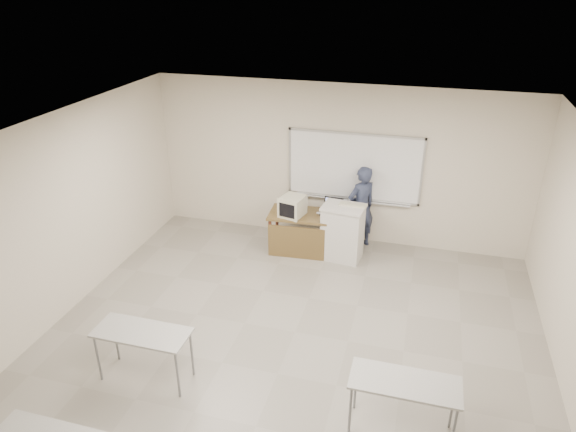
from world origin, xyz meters
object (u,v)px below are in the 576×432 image
(crt_monitor, at_px, (293,206))
(presenter, at_px, (361,207))
(laptop, at_px, (331,210))
(instructor_desk, at_px, (306,227))
(podium, at_px, (342,232))
(mouse, at_px, (319,213))
(whiteboard, at_px, (354,168))
(keyboard, at_px, (353,205))

(crt_monitor, relative_size, presenter, 0.28)
(laptop, bearing_deg, instructor_desk, -139.85)
(podium, distance_m, mouse, 0.55)
(mouse, bearing_deg, laptop, 42.89)
(whiteboard, bearing_deg, mouse, -128.98)
(podium, xyz_separation_m, keyboard, (0.15, 0.08, 0.53))
(crt_monitor, bearing_deg, podium, 14.42)
(laptop, bearing_deg, podium, -37.76)
(podium, xyz_separation_m, crt_monitor, (-0.92, -0.02, 0.41))
(mouse, bearing_deg, whiteboard, 65.65)
(whiteboard, distance_m, podium, 1.23)
(whiteboard, distance_m, instructor_desk, 1.41)
(laptop, relative_size, keyboard, 0.74)
(whiteboard, distance_m, presenter, 0.75)
(whiteboard, xyz_separation_m, laptop, (-0.30, -0.51, -0.67))
(instructor_desk, height_order, presenter, presenter)
(instructor_desk, distance_m, crt_monitor, 0.46)
(laptop, relative_size, presenter, 0.22)
(whiteboard, height_order, podium, whiteboard)
(instructor_desk, bearing_deg, whiteboard, 44.05)
(laptop, xyz_separation_m, keyboard, (0.42, -0.18, 0.23))
(whiteboard, height_order, keyboard, whiteboard)
(keyboard, bearing_deg, presenter, 81.99)
(keyboard, bearing_deg, crt_monitor, -171.46)
(crt_monitor, height_order, mouse, crt_monitor)
(crt_monitor, relative_size, keyboard, 0.93)
(laptop, relative_size, mouse, 3.25)
(laptop, height_order, mouse, laptop)
(instructor_desk, distance_m, keyboard, 0.96)
(instructor_desk, relative_size, keyboard, 2.95)
(podium, bearing_deg, keyboard, 34.11)
(podium, height_order, crt_monitor, crt_monitor)
(podium, distance_m, crt_monitor, 1.01)
(mouse, bearing_deg, presenter, 43.32)
(whiteboard, bearing_deg, laptop, -120.45)
(laptop, distance_m, presenter, 0.58)
(instructor_desk, height_order, keyboard, keyboard)
(whiteboard, relative_size, instructor_desk, 1.76)
(whiteboard, distance_m, keyboard, 0.82)
(crt_monitor, xyz_separation_m, laptop, (0.65, 0.28, -0.12))
(keyboard, distance_m, presenter, 0.52)
(whiteboard, height_order, mouse, whiteboard)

